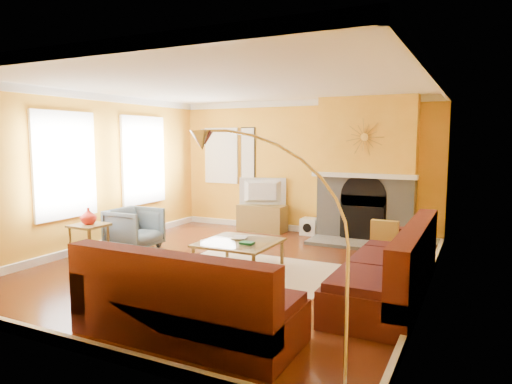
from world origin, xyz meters
The scene contains 27 objects.
floor centered at (0.00, 0.00, -0.01)m, with size 5.50×6.00×0.02m, color brown.
ceiling centered at (0.00, 0.00, 2.71)m, with size 5.50×6.00×0.02m, color white.
wall_back centered at (0.00, 3.01, 1.35)m, with size 5.50×0.02×2.70m, color gold.
wall_front centered at (0.00, -3.01, 1.35)m, with size 5.50×0.02×2.70m, color gold.
wall_left centered at (-2.76, 0.00, 1.35)m, with size 0.02×6.00×2.70m, color gold.
wall_right centered at (2.76, 0.00, 1.35)m, with size 0.02×6.00×2.70m, color gold.
baseboard centered at (0.00, 0.00, 0.06)m, with size 5.50×6.00×0.12m, color white, non-canonical shape.
crown_molding centered at (0.00, 0.00, 2.64)m, with size 5.50×6.00×0.12m, color white, non-canonical shape.
window_left_near centered at (-2.72, 1.30, 1.50)m, with size 0.06×1.22×1.72m, color white.
window_left_far centered at (-2.72, -0.60, 1.50)m, with size 0.06×1.22×1.72m, color white.
window_back centered at (-1.90, 2.96, 1.55)m, with size 0.82×0.06×1.22m, color white.
wall_art centered at (-1.25, 2.97, 1.60)m, with size 0.34×0.04×1.14m, color white.
fireplace centered at (1.35, 2.80, 1.35)m, with size 1.80×0.40×2.70m, color gray, non-canonical shape.
mantel centered at (1.35, 2.56, 1.25)m, with size 1.92×0.22×0.08m, color white.
hearth centered at (1.35, 2.25, 0.03)m, with size 1.80×0.70×0.06m, color gray.
sunburst centered at (1.35, 2.57, 1.95)m, with size 0.70×0.04×0.70m, color olive, non-canonical shape.
rug centered at (0.35, -0.04, 0.01)m, with size 2.40×1.80×0.02m, color beige.
sectional_sofa centered at (1.22, -0.74, 0.45)m, with size 3.05×3.92×0.90m, color #58221C, non-canonical shape.
coffee_table centered at (0.14, 0.00, 0.21)m, with size 1.08×1.08×0.42m, color white, non-canonical shape.
media_console centered at (-0.77, 2.68, 0.27)m, with size 1.00×0.45×0.55m, color olive.
tv centered at (-0.77, 2.68, 0.83)m, with size 0.98×0.13×0.56m, color black.
subwoofer centered at (0.25, 2.79, 0.17)m, with size 0.33×0.33×0.33m, color white.
armchair centered at (-2.08, 0.27, 0.36)m, with size 0.77×0.80×0.72m, color slate.
side_table centered at (-2.30, -0.54, 0.28)m, with size 0.51×0.51×0.56m, color olive, non-canonical shape.
vase centered at (-2.30, -0.54, 0.69)m, with size 0.25×0.25×0.26m, color red.
book centered at (-0.03, 0.11, 0.44)m, with size 0.21×0.28×0.03m, color white.
arc_lamp centered at (1.96, -2.80, 0.99)m, with size 1.27×0.36×1.97m, color silver, non-canonical shape.
Camera 1 is at (3.28, -5.79, 1.92)m, focal length 32.00 mm.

